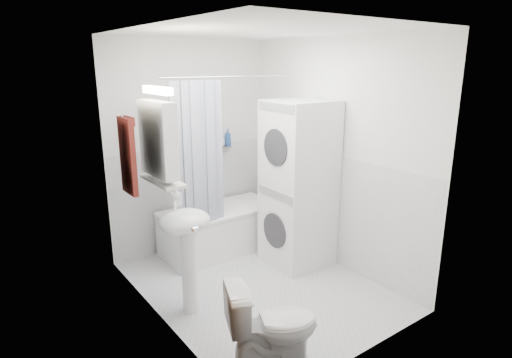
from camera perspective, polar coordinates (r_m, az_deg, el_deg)
floor at (r=4.38m, az=0.16°, el=-13.96°), size 2.60×2.60×0.00m
room_walls at (r=3.88m, az=0.17°, el=5.60°), size 2.60×2.60×2.60m
wainscot at (r=4.34m, az=-2.14°, el=-5.48°), size 1.98×2.58×2.58m
door at (r=3.07m, az=-8.14°, el=-6.66°), size 0.05×2.00×2.00m
bathtub at (r=5.02m, az=-4.83°, el=-6.48°), size 1.35×0.64×0.52m
tub_spout at (r=5.21m, az=-4.98°, el=0.75°), size 0.04×0.12×0.04m
curtain_rod at (r=4.45m, az=-3.54°, el=13.46°), size 1.53×0.02×0.02m
shower_curtain at (r=4.34m, az=-7.70°, el=3.32°), size 0.55×0.02×1.45m
sink at (r=3.71m, az=-9.27°, el=-7.69°), size 0.44×0.37×1.04m
medicine_cabinet at (r=3.50m, az=-12.89°, el=5.48°), size 0.13×0.50×0.71m
shelf at (r=3.59m, az=-12.33°, el=-0.24°), size 0.18×0.54×0.02m
shower_caddy at (r=5.16m, az=-4.53°, el=4.19°), size 0.22×0.06×0.02m
towel at (r=4.13m, az=-16.73°, el=3.17°), size 0.07×0.31×0.74m
washer_dryer at (r=4.57m, az=5.65°, el=-0.71°), size 0.66×0.65×1.77m
toilet at (r=3.22m, az=2.18°, el=-19.01°), size 0.75×0.60×0.65m
soap_pump at (r=3.86m, az=-10.60°, el=-2.93°), size 0.08×0.17×0.08m
shelf_bottle at (r=3.44m, az=-11.35°, el=-0.02°), size 0.07×0.18×0.07m
shelf_cup at (r=3.68m, az=-13.15°, el=1.11°), size 0.10×0.09×0.10m
shampoo_a at (r=5.13m, az=-4.90°, el=4.97°), size 0.13×0.17×0.13m
shampoo_b at (r=5.20m, az=-3.76°, el=4.84°), size 0.08×0.21×0.08m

